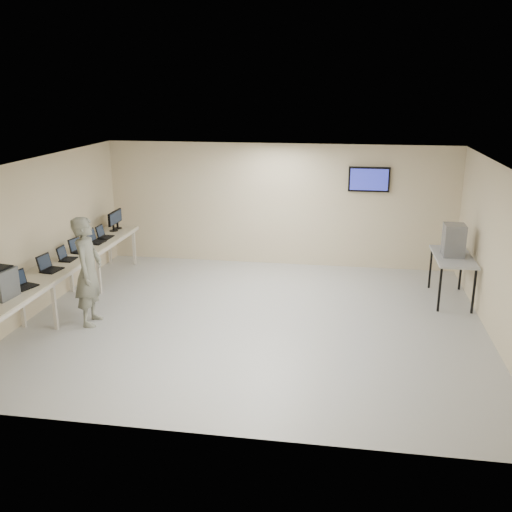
# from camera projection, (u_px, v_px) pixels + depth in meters

# --- Properties ---
(room) EXTENTS (8.01, 7.01, 2.81)m
(room) POSITION_uv_depth(u_px,v_px,m) (257.00, 244.00, 9.81)
(room) COLOR #B2B2B2
(room) RESTS_ON ground
(workbench) EXTENTS (0.76, 6.00, 0.90)m
(workbench) POSITION_uv_depth(u_px,v_px,m) (62.00, 267.00, 10.47)
(workbench) COLOR #C0AE93
(workbench) RESTS_ON ground
(laptop_0) EXTENTS (0.39, 0.42, 0.28)m
(laptop_0) POSITION_uv_depth(u_px,v_px,m) (22.00, 283.00, 9.18)
(laptop_0) COLOR black
(laptop_0) RESTS_ON workbench
(laptop_1) EXTENTS (0.35, 0.40, 0.29)m
(laptop_1) POSITION_uv_depth(u_px,v_px,m) (49.00, 267.00, 10.02)
(laptop_1) COLOR black
(laptop_1) RESTS_ON workbench
(laptop_2) EXTENTS (0.27, 0.33, 0.26)m
(laptop_2) POSITION_uv_depth(u_px,v_px,m) (65.00, 256.00, 10.64)
(laptop_2) COLOR black
(laptop_2) RESTS_ON workbench
(laptop_3) EXTENTS (0.36, 0.40, 0.28)m
(laptop_3) POSITION_uv_depth(u_px,v_px,m) (79.00, 248.00, 11.15)
(laptop_3) COLOR black
(laptop_3) RESTS_ON workbench
(laptop_4) EXTENTS (0.33, 0.39, 0.29)m
(laptop_4) POSITION_uv_depth(u_px,v_px,m) (94.00, 239.00, 11.80)
(laptop_4) COLOR black
(laptop_4) RESTS_ON workbench
(laptop_5) EXTENTS (0.29, 0.35, 0.27)m
(laptop_5) POSITION_uv_depth(u_px,v_px,m) (103.00, 234.00, 12.20)
(laptop_5) COLOR black
(laptop_5) RESTS_ON workbench
(monitor_near) EXTENTS (0.19, 0.43, 0.43)m
(monitor_near) POSITION_uv_depth(u_px,v_px,m) (113.00, 220.00, 12.71)
(monitor_near) COLOR black
(monitor_near) RESTS_ON workbench
(monitor_far) EXTENTS (0.19, 0.44, 0.43)m
(monitor_far) POSITION_uv_depth(u_px,v_px,m) (117.00, 217.00, 12.93)
(monitor_far) COLOR black
(monitor_far) RESTS_ON workbench
(soldier) EXTENTS (0.53, 0.74, 1.92)m
(soldier) POSITION_uv_depth(u_px,v_px,m) (88.00, 271.00, 9.81)
(soldier) COLOR slate
(soldier) RESTS_ON ground
(side_table) EXTENTS (0.70, 1.50, 0.90)m
(side_table) POSITION_uv_depth(u_px,v_px,m) (453.00, 259.00, 10.93)
(side_table) COLOR #9FA0A1
(side_table) RESTS_ON ground
(storage_bins) EXTENTS (0.39, 0.43, 0.61)m
(storage_bins) POSITION_uv_depth(u_px,v_px,m) (454.00, 240.00, 10.83)
(storage_bins) COLOR gray
(storage_bins) RESTS_ON side_table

